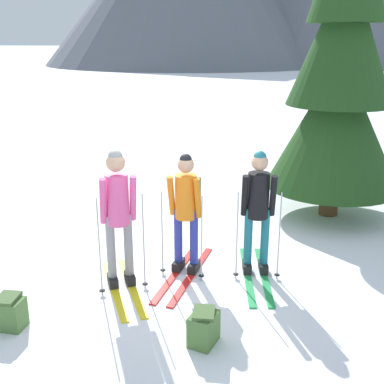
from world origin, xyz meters
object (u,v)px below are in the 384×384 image
(skier_in_orange, at_px, (186,208))
(backpack_on_snow_front, at_px, (204,327))
(skier_in_pink, at_px, (118,211))
(skier_in_black, at_px, (258,206))
(pine_tree_near, at_px, (341,70))
(backpack_on_snow_beside, at_px, (9,312))

(skier_in_orange, relative_size, backpack_on_snow_front, 4.59)
(skier_in_pink, relative_size, skier_in_orange, 1.01)
(backpack_on_snow_front, bearing_deg, skier_in_black, 71.66)
(skier_in_pink, relative_size, pine_tree_near, 0.32)
(backpack_on_snow_beside, bearing_deg, skier_in_pink, 48.08)
(skier_in_pink, bearing_deg, backpack_on_snow_front, -44.15)
(skier_in_black, xyz_separation_m, backpack_on_snow_front, (-0.55, -1.67, -0.76))
(backpack_on_snow_front, bearing_deg, backpack_on_snow_beside, 178.61)
(pine_tree_near, distance_m, backpack_on_snow_front, 5.07)
(skier_in_pink, distance_m, backpack_on_snow_beside, 1.67)
(skier_in_orange, relative_size, pine_tree_near, 0.32)
(skier_in_pink, height_order, backpack_on_snow_front, skier_in_pink)
(skier_in_black, bearing_deg, skier_in_pink, -162.50)
(backpack_on_snow_front, relative_size, backpack_on_snow_beside, 1.01)
(skier_in_pink, xyz_separation_m, backpack_on_snow_beside, (-0.97, -1.08, -0.83))
(skier_in_pink, relative_size, backpack_on_snow_beside, 4.68)
(skier_in_orange, height_order, skier_in_black, skier_in_black)
(skier_in_pink, bearing_deg, skier_in_orange, 31.13)
(pine_tree_near, relative_size, backpack_on_snow_front, 14.40)
(backpack_on_snow_front, distance_m, backpack_on_snow_beside, 2.13)
(skier_in_black, bearing_deg, backpack_on_snow_beside, -148.91)
(skier_in_pink, xyz_separation_m, pine_tree_near, (3.05, 2.96, 1.51))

